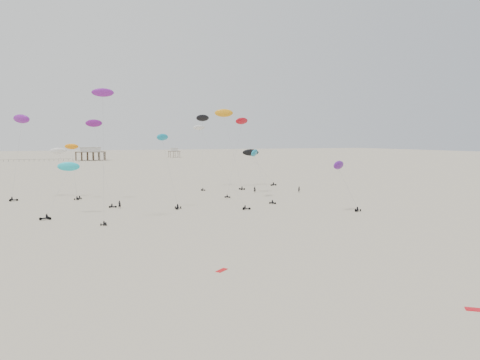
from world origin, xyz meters
name	(u,v)px	position (x,y,z in m)	size (l,w,h in m)	color
ground_plane	(143,175)	(0.00, 200.00, 0.00)	(900.00, 900.00, 0.00)	#C2B29A
pavilion_main	(90,155)	(-10.00, 350.00, 4.22)	(21.00, 13.00, 9.80)	brown
pavilion_small	(174,153)	(60.00, 380.00, 3.49)	(9.00, 7.00, 8.00)	brown
pier_fence	(11,161)	(-62.00, 350.00, 0.77)	(80.20, 0.20, 1.50)	black
rig_0	(257,160)	(12.86, 107.40, 10.33)	(4.41, 16.34, 16.69)	black
rig_1	(73,162)	(-32.46, 124.01, 9.89)	(3.91, 4.16, 14.81)	black
rig_2	(169,168)	(-13.23, 98.00, 9.29)	(5.74, 4.28, 17.14)	black
rig_3	(240,129)	(12.06, 117.22, 18.62)	(10.23, 9.16, 22.56)	black
rig_4	(103,116)	(-28.73, 85.51, 20.18)	(4.29, 5.38, 25.60)	black
rig_5	(97,137)	(-26.95, 116.88, 16.38)	(5.77, 16.67, 23.53)	black
rig_6	(203,126)	(8.05, 139.40, 20.11)	(6.75, 12.49, 24.49)	black
rig_7	(62,180)	(-35.91, 97.10, 7.52)	(8.44, 7.59, 11.75)	black
rig_8	(218,159)	(-1.18, 99.08, 11.05)	(9.09, 16.96, 23.79)	black
rig_9	(343,176)	(20.82, 79.55, 7.88)	(7.64, 4.03, 11.31)	black
rig_10	(255,158)	(26.57, 139.57, 9.36)	(10.95, 6.94, 13.21)	black
rig_11	(20,130)	(-45.01, 129.80, 18.11)	(6.53, 7.96, 22.60)	black
rig_12	(226,123)	(14.33, 134.46, 20.90)	(7.43, 10.00, 25.51)	black
rig_13	(62,159)	(-35.03, 128.62, 10.58)	(7.83, 7.74, 14.17)	black
spectator_0	(120,208)	(-23.68, 103.11, 0.00)	(0.78, 0.54, 2.16)	black
spectator_1	(299,192)	(30.45, 115.62, 0.00)	(0.99, 0.58, 2.03)	black
spectator_3	(255,193)	(17.76, 119.79, 0.00)	(0.77, 0.53, 2.13)	black
grounded_kite_a	(478,310)	(-1.70, 25.19, 0.00)	(2.20, 0.90, 0.08)	red
grounded_kite_b	(222,271)	(-19.38, 46.70, 0.00)	(1.80, 0.70, 0.07)	red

